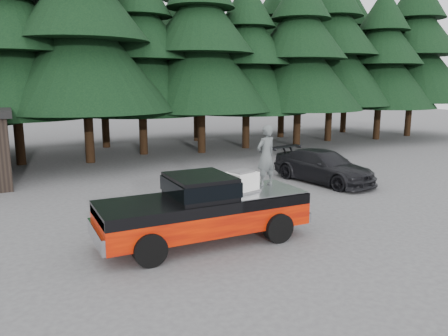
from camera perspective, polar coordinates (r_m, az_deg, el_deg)
name	(u,v)px	position (r m, az deg, el deg)	size (l,w,h in m)	color
ground	(218,244)	(12.32, -0.73, -9.87)	(120.00, 120.00, 0.00)	#4C4C4E
pickup_truck	(203,219)	(12.30, -2.70, -6.63)	(6.00, 2.04, 1.33)	#E92800
truck_cab	(200,186)	(12.00, -3.17, -2.32)	(1.66, 1.90, 0.59)	black
air_compressor	(242,182)	(12.49, 2.31, -1.87)	(0.80, 0.67, 0.55)	white
man_on_bed	(266,156)	(13.11, 5.49, 1.60)	(0.68, 0.44, 1.85)	#4C5152
parked_car	(323,166)	(20.00, 12.85, 0.21)	(2.02, 4.96, 1.44)	black
treeline	(100,26)	(28.29, -15.92, 17.45)	(60.15, 16.05, 17.50)	black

